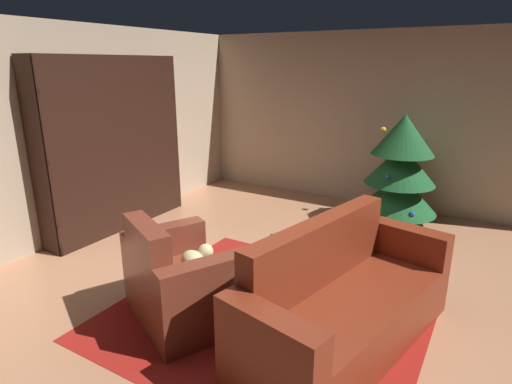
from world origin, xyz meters
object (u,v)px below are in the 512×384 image
bookshelf_unit (123,145)px  couch_red (343,305)px  book_stack_on_table (264,260)px  coffee_table (265,274)px  bottle_on_table (272,249)px  decorated_tree (400,169)px  armchair_red (181,283)px

bookshelf_unit → couch_red: 3.56m
couch_red → book_stack_on_table: 0.72m
couch_red → coffee_table: (-0.66, -0.03, 0.10)m
bottle_on_table → decorated_tree: 2.69m
book_stack_on_table → bottle_on_table: bearing=97.9°
bookshelf_unit → couch_red: size_ratio=1.02×
armchair_red → bottle_on_table: 0.82m
book_stack_on_table → armchair_red: bearing=-149.0°
bottle_on_table → armchair_red: bearing=-136.4°
couch_red → book_stack_on_table: couch_red is taller
couch_red → book_stack_on_table: bearing=-179.3°
bookshelf_unit → decorated_tree: bookshelf_unit is taller
couch_red → armchair_red: bearing=-164.1°
armchair_red → bottle_on_table: size_ratio=5.48×
decorated_tree → couch_red: bearing=-85.1°
bottle_on_table → decorated_tree: bearing=79.9°
coffee_table → bottle_on_table: (-0.05, 0.21, 0.13)m
bookshelf_unit → bottle_on_table: bearing=-17.2°
book_stack_on_table → bottle_on_table: bottle_on_table is taller
bookshelf_unit → book_stack_on_table: bearing=-20.6°
coffee_table → bottle_on_table: bearing=104.5°
armchair_red → decorated_tree: size_ratio=0.84×
bottle_on_table → coffee_table: bearing=-75.5°
bookshelf_unit → bottle_on_table: 2.80m
couch_red → coffee_table: bearing=-177.2°
book_stack_on_table → couch_red: bearing=0.7°
couch_red → coffee_table: size_ratio=2.72×
armchair_red → bottle_on_table: (0.57, 0.54, 0.23)m
armchair_red → couch_red: size_ratio=0.58×
bookshelf_unit → armchair_red: 2.57m
couch_red → decorated_tree: (-0.24, 2.81, 0.43)m
couch_red → bottle_on_table: (-0.71, 0.18, 0.23)m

